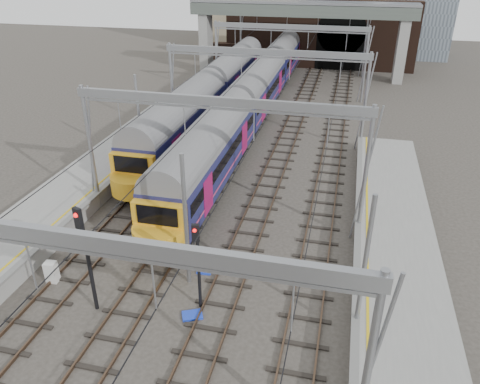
% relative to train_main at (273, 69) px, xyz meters
% --- Properties ---
extents(ground, '(160.00, 160.00, 0.00)m').
position_rel_train_main_xyz_m(ground, '(2.00, -37.88, -2.61)').
color(ground, '#38332D').
rests_on(ground, ground).
extents(platform_left, '(4.32, 55.00, 1.12)m').
position_rel_train_main_xyz_m(platform_left, '(-8.18, -35.38, -2.05)').
color(platform_left, gray).
rests_on(platform_left, ground).
extents(platform_right, '(4.32, 47.00, 1.12)m').
position_rel_train_main_xyz_m(platform_right, '(12.18, -39.38, -2.05)').
color(platform_right, gray).
rests_on(platform_right, ground).
extents(tracks, '(14.40, 80.00, 0.22)m').
position_rel_train_main_xyz_m(tracks, '(2.00, -22.88, -2.59)').
color(tracks, '#4C3828').
rests_on(tracks, ground).
extents(overhead_line, '(16.80, 80.00, 8.00)m').
position_rel_train_main_xyz_m(overhead_line, '(2.00, -16.40, 3.96)').
color(overhead_line, gray).
rests_on(overhead_line, ground).
extents(retaining_wall, '(28.00, 2.75, 9.00)m').
position_rel_train_main_xyz_m(retaining_wall, '(3.40, 14.05, 1.72)').
color(retaining_wall, black).
rests_on(retaining_wall, ground).
extents(overbridge, '(28.00, 3.00, 9.25)m').
position_rel_train_main_xyz_m(overbridge, '(2.00, 8.12, 4.66)').
color(overbridge, gray).
rests_on(overbridge, ground).
extents(train_main, '(3.00, 69.27, 5.09)m').
position_rel_train_main_xyz_m(train_main, '(0.00, 0.00, 0.00)').
color(train_main, black).
rests_on(train_main, ground).
extents(train_second, '(3.07, 35.47, 5.19)m').
position_rel_train_main_xyz_m(train_second, '(-4.00, -11.44, 0.04)').
color(train_second, black).
rests_on(train_second, ground).
extents(signal_near_left, '(0.43, 0.49, 5.49)m').
position_rel_train_main_xyz_m(signal_near_left, '(-1.54, -38.86, 0.80)').
color(signal_near_left, black).
rests_on(signal_near_left, ground).
extents(signal_near_centre, '(0.36, 0.46, 4.62)m').
position_rel_train_main_xyz_m(signal_near_centre, '(3.13, -37.61, 0.32)').
color(signal_near_centre, black).
rests_on(signal_near_centre, ground).
extents(relay_cabinet, '(0.61, 0.52, 1.14)m').
position_rel_train_main_xyz_m(relay_cabinet, '(-4.69, -37.47, -2.04)').
color(relay_cabinet, silver).
rests_on(relay_cabinet, ground).
extents(equip_cover_a, '(0.78, 0.57, 0.09)m').
position_rel_train_main_xyz_m(equip_cover_a, '(2.52, -34.97, -2.56)').
color(equip_cover_a, blue).
rests_on(equip_cover_a, ground).
extents(equip_cover_b, '(0.96, 0.74, 0.10)m').
position_rel_train_main_xyz_m(equip_cover_b, '(0.12, -25.94, -2.56)').
color(equip_cover_b, blue).
rests_on(equip_cover_b, ground).
extents(equip_cover_c, '(1.10, 0.97, 0.11)m').
position_rel_train_main_xyz_m(equip_cover_c, '(2.96, -38.27, -2.55)').
color(equip_cover_c, blue).
rests_on(equip_cover_c, ground).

